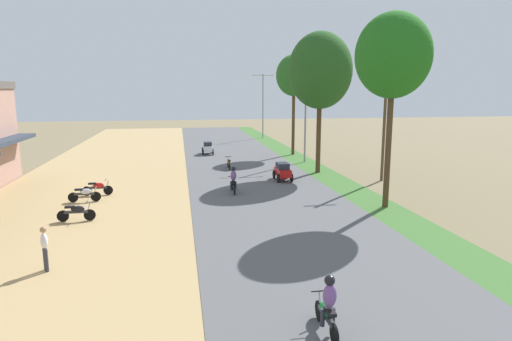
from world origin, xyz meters
The scene contains 15 objects.
parked_motorbike_nearest centered at (-10.01, 17.72, 0.55)m, with size 1.80×0.54×0.94m.
parked_motorbike_second centered at (-10.39, 21.60, 0.55)m, with size 1.80×0.54×0.94m.
parked_motorbike_third centered at (-9.94, 23.17, 0.55)m, with size 1.80×0.54×0.94m.
pedestrian_on_shoulder centered at (-9.77, 11.58, 0.96)m, with size 0.36×0.43×1.62m.
median_tree_nearest centered at (5.95, 17.66, 8.04)m, with size 3.89×3.89×10.22m.
median_tree_second centered at (5.44, 28.11, 7.71)m, with size 4.75×4.75×10.51m.
median_tree_third centered at (5.93, 37.67, 7.61)m, with size 3.43×3.43×9.55m.
streetlamp_near centered at (5.80, 33.06, 4.81)m, with size 3.16×0.20×8.29m.
streetlamp_mid centered at (5.80, 52.89, 4.77)m, with size 3.16×0.20×8.21m.
utility_pole_near centered at (9.01, 24.58, 4.53)m, with size 1.80×0.20×8.69m.
car_hatchback_red centered at (2.05, 25.52, 0.75)m, with size 1.04×2.00×1.23m.
car_hatchback_white centered at (-2.30, 39.16, 0.75)m, with size 1.04×2.00×1.23m.
motorbike_foreground_rider centered at (-1.34, 5.93, 0.86)m, with size 0.54×1.80×1.66m.
motorbike_ahead_second centered at (-1.82, 22.29, 0.86)m, with size 0.54×1.80×1.66m.
motorbike_ahead_third centered at (-1.17, 30.66, 0.57)m, with size 0.54×1.80×0.94m.
Camera 1 is at (-5.00, -4.29, 6.39)m, focal length 31.24 mm.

